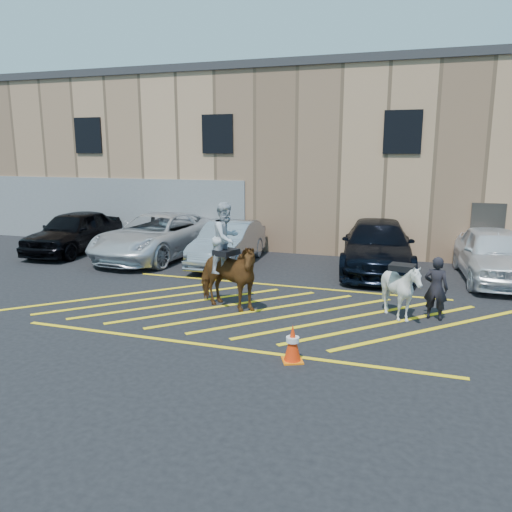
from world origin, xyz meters
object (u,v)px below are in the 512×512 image
(car_black_suv, at_px, (74,232))
(traffic_cone, at_px, (293,343))
(saddled_white, at_px, (401,290))
(car_white_suv, at_px, (494,254))
(mounted_bay, at_px, (226,267))
(car_white_pickup, at_px, (158,236))
(car_silver_sedan, at_px, (228,243))
(handler, at_px, (436,288))
(car_blue_suv, at_px, (377,246))

(car_black_suv, distance_m, traffic_cone, 13.20)
(saddled_white, bearing_deg, car_black_suv, 160.69)
(car_white_suv, xyz_separation_m, mounted_bay, (-6.81, -5.26, 0.27))
(car_white_pickup, distance_m, car_white_suv, 11.57)
(car_white_pickup, height_order, saddled_white, car_white_pickup)
(saddled_white, height_order, traffic_cone, saddled_white)
(car_silver_sedan, distance_m, saddled_white, 7.43)
(car_white_suv, relative_size, handler, 3.17)
(traffic_cone, bearing_deg, car_black_suv, 144.89)
(car_blue_suv, bearing_deg, handler, -75.03)
(mounted_bay, xyz_separation_m, traffic_cone, (2.38, -2.64, -0.73))
(car_black_suv, xyz_separation_m, traffic_cone, (10.79, -7.59, -0.46))
(car_silver_sedan, distance_m, handler, 7.93)
(mounted_bay, height_order, traffic_cone, mounted_bay)
(car_black_suv, bearing_deg, traffic_cone, -38.13)
(traffic_cone, bearing_deg, saddled_white, 59.79)
(car_silver_sedan, relative_size, mounted_bay, 1.69)
(car_silver_sedan, xyz_separation_m, mounted_bay, (1.83, -4.84, 0.34))
(car_blue_suv, height_order, saddled_white, car_blue_suv)
(car_white_pickup, height_order, traffic_cone, car_white_pickup)
(car_silver_sedan, height_order, mounted_bay, mounted_bay)
(handler, bearing_deg, saddled_white, 33.29)
(traffic_cone, bearing_deg, car_silver_sedan, 119.35)
(car_white_pickup, relative_size, car_silver_sedan, 1.30)
(car_black_suv, distance_m, car_silver_sedan, 6.59)
(car_black_suv, xyz_separation_m, handler, (13.42, -4.14, -0.06))
(car_black_suv, height_order, car_white_suv, car_black_suv)
(car_white_pickup, distance_m, car_blue_suv, 8.03)
(car_white_pickup, xyz_separation_m, car_white_suv, (11.57, 0.19, -0.00))
(car_blue_suv, bearing_deg, traffic_cone, -101.49)
(car_silver_sedan, distance_m, car_white_suv, 8.65)
(saddled_white, bearing_deg, traffic_cone, -120.21)
(car_white_pickup, bearing_deg, mounted_bay, -41.55)
(car_white_suv, bearing_deg, traffic_cone, -123.57)
(car_white_suv, relative_size, saddled_white, 3.27)
(car_blue_suv, height_order, mounted_bay, mounted_bay)
(car_white_pickup, distance_m, saddled_white, 10.07)
(handler, height_order, saddled_white, handler)
(traffic_cone, bearing_deg, car_white_pickup, 132.80)
(car_silver_sedan, bearing_deg, car_white_suv, -0.25)
(car_blue_suv, height_order, handler, car_blue_suv)
(handler, bearing_deg, car_black_suv, -3.87)
(car_white_suv, distance_m, handler, 4.80)
(saddled_white, bearing_deg, mounted_bay, -172.98)
(car_blue_suv, distance_m, handler, 5.04)
(car_white_pickup, bearing_deg, car_black_suv, -172.84)
(saddled_white, bearing_deg, car_silver_sedan, 144.47)
(mounted_bay, relative_size, traffic_cone, 3.72)
(car_black_suv, relative_size, traffic_cone, 6.64)
(car_black_suv, distance_m, saddled_white, 13.39)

